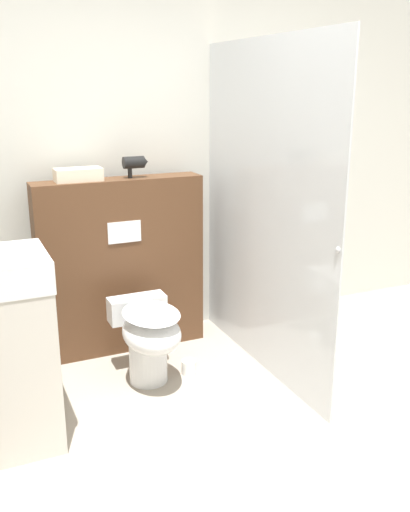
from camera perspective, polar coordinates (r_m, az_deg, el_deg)
The scene contains 8 objects.
ground_plane at distance 2.91m, azimuth 8.92°, elevation -20.84°, with size 12.00×12.00×0.00m, color #9E9384.
wall_back at distance 4.05m, azimuth -5.04°, elevation 9.32°, with size 8.00×0.06×2.50m.
partition_panel at distance 3.90m, azimuth -8.35°, elevation -0.99°, with size 1.12×0.22×1.19m.
shower_glass at distance 3.52m, azimuth 5.88°, elevation 4.37°, with size 0.04×1.58×2.04m.
toilet at distance 3.49m, azimuth -5.65°, elevation -7.90°, with size 0.36×0.57×0.49m.
hair_drier at distance 3.77m, azimuth -7.02°, elevation 9.23°, with size 0.17×0.08×0.14m.
folded_towel at distance 3.70m, azimuth -12.56°, elevation 7.95°, with size 0.29×0.15×0.08m.
spare_toilet_roll at distance 3.70m, azimuth -1.63°, elevation -11.04°, with size 0.09×0.09×0.09m.
Camera 1 is at (-1.32, -1.91, 1.76)m, focal length 40.00 mm.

